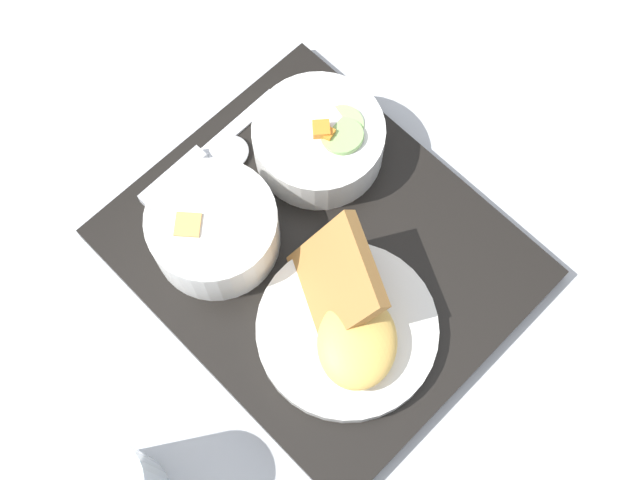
% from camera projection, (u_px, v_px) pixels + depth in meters
% --- Properties ---
extents(ground_plane, '(4.00, 4.00, 0.00)m').
position_uv_depth(ground_plane, '(320.00, 257.00, 0.81)').
color(ground_plane, silver).
extents(serving_tray, '(0.39, 0.34, 0.02)m').
position_uv_depth(serving_tray, '(320.00, 254.00, 0.80)').
color(serving_tray, black).
rests_on(serving_tray, ground_plane).
extents(bowl_salad, '(0.13, 0.13, 0.06)m').
position_uv_depth(bowl_salad, '(319.00, 139.00, 0.81)').
color(bowl_salad, white).
rests_on(bowl_salad, serving_tray).
extents(bowl_soup, '(0.13, 0.13, 0.06)m').
position_uv_depth(bowl_soup, '(213.00, 228.00, 0.77)').
color(bowl_soup, white).
rests_on(bowl_soup, serving_tray).
extents(plate_main, '(0.18, 0.17, 0.09)m').
position_uv_depth(plate_main, '(348.00, 325.00, 0.75)').
color(plate_main, white).
rests_on(plate_main, serving_tray).
extents(knife, '(0.03, 0.18, 0.02)m').
position_uv_depth(knife, '(187.00, 167.00, 0.82)').
color(knife, silver).
rests_on(knife, serving_tray).
extents(spoon, '(0.04, 0.13, 0.01)m').
position_uv_depth(spoon, '(216.00, 164.00, 0.83)').
color(spoon, silver).
rests_on(spoon, serving_tray).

